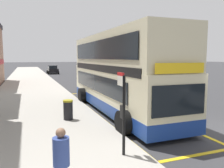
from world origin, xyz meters
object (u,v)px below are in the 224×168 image
object	(u,v)px
parked_car_teal_ahead	(97,71)
litter_bin	(68,110)
double_decker_bus	(118,75)
pedestrian_waiting_near_sign	(61,162)
parked_car_black_far	(53,70)
bus_stop_sign	(123,106)

from	to	relation	value
parked_car_teal_ahead	litter_bin	size ratio (longest dim) A/B	4.46
double_decker_bus	pedestrian_waiting_near_sign	world-z (taller)	double_decker_bus
parked_car_black_far	bus_stop_sign	bearing A→B (deg)	86.36
parked_car_teal_ahead	bus_stop_sign	bearing A→B (deg)	-103.08
bus_stop_sign	parked_car_teal_ahead	xyz separation A→B (m)	(9.23, 32.74, -0.83)
parked_car_teal_ahead	litter_bin	distance (m)	30.00
litter_bin	parked_car_teal_ahead	bearing A→B (deg)	70.30
bus_stop_sign	double_decker_bus	bearing A→B (deg)	69.10
pedestrian_waiting_near_sign	parked_car_black_far	bearing A→B (deg)	84.18
parked_car_black_far	litter_bin	xyz separation A→B (m)	(-2.95, -34.39, -0.18)
double_decker_bus	parked_car_teal_ahead	xyz separation A→B (m)	(6.96, 26.79, -1.27)
double_decker_bus	parked_car_teal_ahead	bearing A→B (deg)	75.44
double_decker_bus	pedestrian_waiting_near_sign	distance (m)	8.81
double_decker_bus	pedestrian_waiting_near_sign	xyz separation A→B (m)	(-4.34, -7.58, -1.10)
bus_stop_sign	litter_bin	size ratio (longest dim) A/B	2.64
parked_car_black_far	parked_car_teal_ahead	size ratio (longest dim) A/B	1.00
double_decker_bus	parked_car_teal_ahead	distance (m)	27.71
double_decker_bus	bus_stop_sign	xyz separation A→B (m)	(-2.27, -5.94, -0.43)
bus_stop_sign	pedestrian_waiting_near_sign	bearing A→B (deg)	-141.62
bus_stop_sign	parked_car_black_far	bearing A→B (deg)	86.96
double_decker_bus	parked_car_black_far	size ratio (longest dim) A/B	2.69
parked_car_teal_ahead	pedestrian_waiting_near_sign	size ratio (longest dim) A/B	2.74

